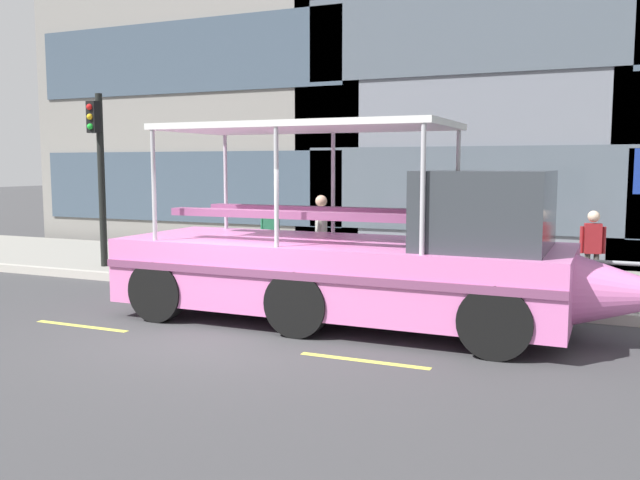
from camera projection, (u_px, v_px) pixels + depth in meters
The scene contains 11 objects.
ground_plane at pixel (226, 335), 10.27m from camera, with size 120.00×120.00×0.00m, color #3D3D3F.
sidewalk at pixel (356, 274), 15.36m from camera, with size 32.00×4.80×0.18m, color gray.
curb_edge at pixel (310, 293), 13.10m from camera, with size 32.00×0.18×0.18m, color #B2ADA3.
lane_centreline at pixel (209, 342), 9.85m from camera, with size 25.80×0.12×0.01m.
curb_guardrail at pixel (366, 261), 12.93m from camera, with size 10.87×0.09×0.81m.
traffic_light_pole at pixel (99, 162), 15.69m from camera, with size 0.24×0.46×4.02m.
duck_tour_boat at pixel (369, 260), 10.79m from camera, with size 9.07×2.59×3.23m.
pedestrian_near_bow at pixel (592, 244), 12.34m from camera, with size 0.44×0.22×1.56m.
pedestrian_mid_left at pixel (431, 232), 13.83m from camera, with size 0.23×0.49×1.70m.
pedestrian_mid_right at pixel (321, 229), 13.97m from camera, with size 0.34×0.44×1.77m.
pedestrian_near_stern at pixel (270, 231), 15.06m from camera, with size 0.43×0.22×1.51m.
Camera 1 is at (5.34, -8.64, 2.57)m, focal length 37.97 mm.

